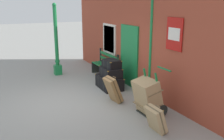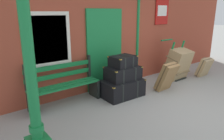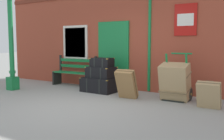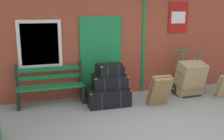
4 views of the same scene
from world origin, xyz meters
TOP-DOWN VIEW (x-y plane):
  - ground_plane at (0.00, 0.00)m, footprint 60.00×60.00m
  - brick_facade at (-0.02, 2.60)m, footprint 10.40×0.35m
  - lamp_post at (-3.09, 0.58)m, footprint 0.28×0.28m
  - platform_bench at (-1.93, 2.16)m, footprint 1.60×0.43m
  - steamer_trunk_base at (-0.61, 1.69)m, footprint 1.03×0.69m
  - steamer_trunk_middle at (-0.57, 1.72)m, footprint 0.84×0.60m
  - steamer_trunk_top at (-0.55, 1.74)m, footprint 0.64×0.49m
  - porters_trolley at (1.66, 1.85)m, footprint 0.71×0.67m
  - large_brown_trunk at (1.66, 1.67)m, footprint 0.70×0.64m
  - suitcase_olive at (0.54, 1.24)m, footprint 0.51×0.47m
  - suitcase_slate at (2.54, 1.30)m, footprint 0.50×0.37m

SIDE VIEW (x-z plane):
  - ground_plane at x=0.00m, z-range 0.00..0.00m
  - steamer_trunk_base at x=-0.61m, z-range 0.00..0.42m
  - porters_trolley at x=1.66m, z-range -0.32..0.86m
  - suitcase_slate at x=2.54m, z-range 0.00..0.61m
  - suitcase_olive at x=0.54m, z-range 0.00..0.77m
  - platform_bench at x=-1.93m, z-range -0.06..0.95m
  - large_brown_trunk at x=1.66m, z-range 0.00..0.96m
  - steamer_trunk_middle at x=-0.57m, z-range 0.42..0.74m
  - steamer_trunk_top at x=-0.55m, z-range 0.74..1.00m
  - lamp_post at x=-3.09m, z-range -0.35..2.47m
  - brick_facade at x=-0.02m, z-range 0.00..3.20m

